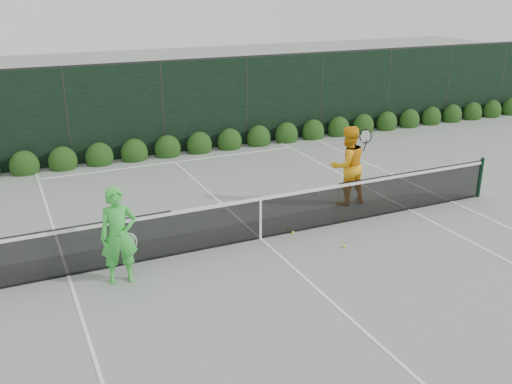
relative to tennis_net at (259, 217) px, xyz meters
name	(u,v)px	position (x,y,z in m)	size (l,w,h in m)	color
ground	(260,239)	(0.02, 0.00, -0.53)	(80.00, 80.00, 0.00)	gray
tennis_net	(259,217)	(0.00, 0.00, 0.00)	(12.90, 0.10, 1.07)	black
player_woman	(119,236)	(-3.18, -0.63, 0.41)	(0.73, 0.52, 1.88)	green
player_man	(348,166)	(2.95, 1.06, 0.48)	(1.00, 0.79, 2.03)	#FFAE15
court_lines	(260,238)	(0.02, 0.00, -0.53)	(11.03, 23.83, 0.01)	white
windscreen_fence	(327,218)	(0.02, -2.71, 0.98)	(32.00, 21.07, 3.06)	black
hedge_row	(168,149)	(0.02, 7.15, -0.30)	(31.66, 0.65, 0.94)	black
tennis_balls	(317,231)	(1.34, -0.22, -0.50)	(1.53, 1.43, 0.07)	#E2F135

